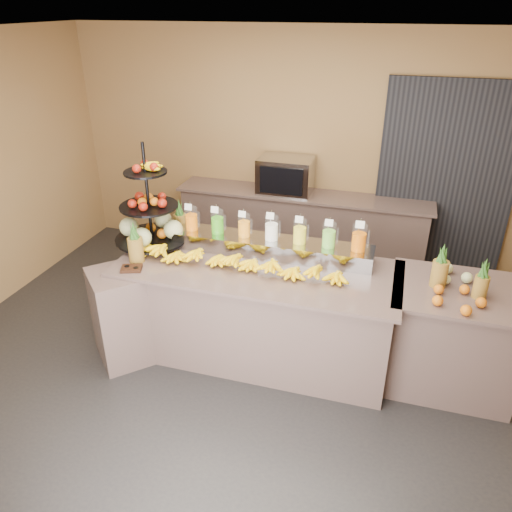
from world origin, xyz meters
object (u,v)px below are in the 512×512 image
at_px(pitcher_tray, 271,247).
at_px(fruit_stand, 155,220).
at_px(condiment_caddy, 132,268).
at_px(right_fruit_pile, 457,289).
at_px(oven_warmer, 286,175).
at_px(banana_heap, 236,258).

bearing_deg(pitcher_tray, fruit_stand, -174.83).
xyz_separation_m(pitcher_tray, condiment_caddy, (-1.09, -0.64, -0.06)).
xyz_separation_m(condiment_caddy, right_fruit_pile, (2.68, 0.34, 0.06)).
bearing_deg(oven_warmer, banana_heap, -88.69).
bearing_deg(fruit_stand, condiment_caddy, -101.21).
height_order(banana_heap, oven_warmer, oven_warmer).
height_order(fruit_stand, right_fruit_pile, fruit_stand).
relative_size(banana_heap, right_fruit_pile, 4.81).
bearing_deg(pitcher_tray, oven_warmer, 99.20).
bearing_deg(condiment_caddy, banana_heap, 21.04).
height_order(right_fruit_pile, oven_warmer, oven_warmer).
xyz_separation_m(pitcher_tray, oven_warmer, (-0.27, 1.67, 0.14)).
relative_size(condiment_caddy, oven_warmer, 0.27).
bearing_deg(pitcher_tray, right_fruit_pile, -10.83).
relative_size(pitcher_tray, condiment_caddy, 10.57).
distance_m(fruit_stand, condiment_caddy, 0.59).
xyz_separation_m(pitcher_tray, right_fruit_pile, (1.59, -0.30, -0.00)).
bearing_deg(banana_heap, oven_warmer, 91.01).
relative_size(condiment_caddy, right_fruit_pile, 0.41).
bearing_deg(fruit_stand, pitcher_tray, -8.44).
distance_m(pitcher_tray, fruit_stand, 1.13).
relative_size(banana_heap, oven_warmer, 3.19).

